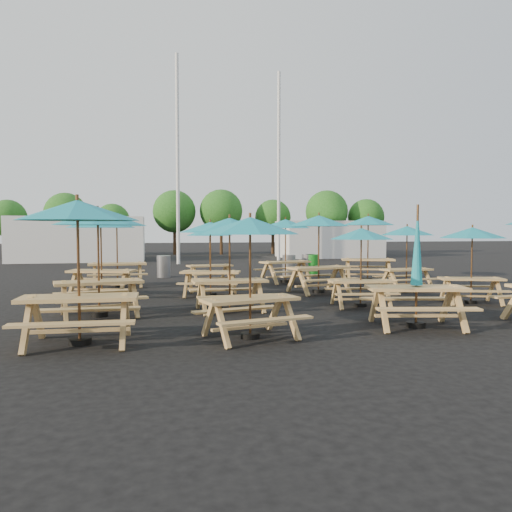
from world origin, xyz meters
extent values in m
plane|color=black|center=(0.00, 0.00, 0.00)|extent=(120.00, 120.00, 0.00)
cube|color=tan|center=(-4.73, -6.07, 0.82)|extent=(2.01, 0.83, 0.07)
cube|color=tan|center=(-4.75, -6.80, 0.50)|extent=(2.00, 0.33, 0.04)
cube|color=tan|center=(-4.70, -5.34, 0.50)|extent=(2.00, 0.33, 0.04)
cylinder|color=black|center=(-4.73, -6.07, 0.06)|extent=(0.40, 0.40, 0.11)
cylinder|color=brown|center=(-4.73, -6.07, 1.27)|extent=(0.05, 0.05, 2.54)
cone|color=teal|center=(-4.73, -6.07, 2.35)|extent=(2.16, 2.16, 0.35)
cube|color=tan|center=(-4.68, -3.23, 0.80)|extent=(2.06, 1.15, 0.06)
cube|color=tan|center=(-4.53, -3.92, 0.49)|extent=(1.95, 0.67, 0.04)
cube|color=tan|center=(-4.83, -2.53, 0.49)|extent=(1.95, 0.67, 0.04)
cylinder|color=black|center=(-4.68, -3.23, 0.05)|extent=(0.39, 0.39, 0.11)
cylinder|color=brown|center=(-4.68, -3.23, 1.24)|extent=(0.05, 0.05, 2.48)
cone|color=teal|center=(-4.68, -3.23, 2.29)|extent=(2.43, 2.43, 0.34)
cube|color=tan|center=(-4.95, 0.17, 0.78)|extent=(2.02, 1.19, 0.06)
cube|color=tan|center=(-5.12, -0.51, 0.47)|extent=(1.90, 0.73, 0.04)
cube|color=tan|center=(-4.77, 0.84, 0.47)|extent=(1.90, 0.73, 0.04)
cylinder|color=black|center=(-4.95, 0.17, 0.05)|extent=(0.38, 0.38, 0.11)
cylinder|color=brown|center=(-4.95, 0.17, 1.21)|extent=(0.05, 0.05, 2.42)
cone|color=teal|center=(-4.95, 0.17, 2.23)|extent=(2.43, 2.43, 0.34)
cube|color=tan|center=(-4.67, 2.82, 0.80)|extent=(2.01, 0.92, 0.07)
cube|color=tan|center=(-4.61, 2.11, 0.49)|extent=(1.97, 0.43, 0.04)
cube|color=tan|center=(-4.73, 3.54, 0.49)|extent=(1.97, 0.43, 0.04)
cylinder|color=black|center=(-4.67, 2.82, 0.05)|extent=(0.39, 0.39, 0.11)
cylinder|color=brown|center=(-4.67, 2.82, 1.25)|extent=(0.05, 0.05, 2.50)
cone|color=teal|center=(-4.67, 2.82, 2.31)|extent=(2.22, 2.22, 0.35)
cube|color=tan|center=(-1.71, -6.20, 0.73)|extent=(1.88, 1.11, 0.06)
cube|color=tan|center=(-1.55, -6.83, 0.44)|extent=(1.77, 0.68, 0.04)
cube|color=tan|center=(-1.87, -5.57, 0.44)|extent=(1.77, 0.68, 0.04)
cylinder|color=black|center=(-1.71, -6.20, 0.05)|extent=(0.35, 0.35, 0.10)
cylinder|color=brown|center=(-1.71, -6.20, 1.13)|extent=(0.04, 0.04, 2.26)
cone|color=teal|center=(-1.71, -6.20, 2.08)|extent=(2.27, 2.27, 0.31)
cube|color=tan|center=(-1.61, -3.07, 0.74)|extent=(1.85, 0.81, 0.06)
cube|color=tan|center=(-1.57, -3.74, 0.45)|extent=(1.82, 0.36, 0.04)
cube|color=tan|center=(-1.65, -2.41, 0.45)|extent=(1.82, 0.36, 0.04)
cylinder|color=black|center=(-1.61, -3.07, 0.05)|extent=(0.36, 0.36, 0.10)
cylinder|color=brown|center=(-1.61, -3.07, 1.16)|extent=(0.04, 0.04, 2.31)
cone|color=teal|center=(-1.61, -3.07, 2.13)|extent=(2.02, 2.02, 0.32)
cube|color=tan|center=(-1.76, -0.21, 0.72)|extent=(1.88, 1.12, 0.06)
cube|color=tan|center=(-1.93, -0.84, 0.44)|extent=(1.76, 0.70, 0.04)
cube|color=tan|center=(-1.59, 0.41, 0.44)|extent=(1.76, 0.70, 0.04)
cylinder|color=black|center=(-1.76, -0.21, 0.05)|extent=(0.35, 0.35, 0.10)
cylinder|color=brown|center=(-1.76, -0.21, 1.13)|extent=(0.04, 0.04, 2.25)
cone|color=teal|center=(-1.76, -0.21, 2.07)|extent=(2.28, 2.28, 0.31)
cube|color=tan|center=(-1.40, 3.15, 0.67)|extent=(1.73, 0.94, 0.05)
cube|color=tan|center=(-1.29, 2.56, 0.41)|extent=(1.65, 0.53, 0.04)
cube|color=tan|center=(-1.51, 3.73, 0.41)|extent=(1.65, 0.53, 0.04)
cylinder|color=black|center=(-1.40, 3.15, 0.05)|extent=(0.33, 0.33, 0.09)
cylinder|color=brown|center=(-1.40, 3.15, 1.05)|extent=(0.04, 0.04, 2.09)
cone|color=teal|center=(-1.40, 3.15, 1.93)|extent=(2.02, 2.02, 0.29)
cube|color=tan|center=(1.83, -5.88, 0.81)|extent=(2.08, 1.14, 0.07)
cube|color=tan|center=(1.68, -6.58, 0.49)|extent=(1.99, 0.66, 0.04)
cube|color=tan|center=(1.97, -5.17, 0.49)|extent=(1.99, 0.66, 0.04)
cylinder|color=black|center=(1.83, -5.88, 0.05)|extent=(0.39, 0.39, 0.11)
cylinder|color=brown|center=(1.83, -5.88, 1.26)|extent=(0.05, 0.05, 2.52)
cone|color=teal|center=(1.83, -5.88, 1.70)|extent=(0.24, 0.24, 1.64)
cube|color=tan|center=(1.84, -3.07, 0.66)|extent=(1.68, 0.82, 0.05)
cube|color=tan|center=(1.77, -3.65, 0.40)|extent=(1.63, 0.41, 0.04)
cube|color=tan|center=(1.91, -2.48, 0.40)|extent=(1.63, 0.41, 0.04)
cylinder|color=black|center=(1.84, -3.07, 0.04)|extent=(0.32, 0.32, 0.09)
cylinder|color=brown|center=(1.84, -3.07, 1.03)|extent=(0.04, 0.04, 2.06)
cone|color=teal|center=(1.84, -3.07, 1.90)|extent=(1.89, 1.89, 0.29)
cube|color=tan|center=(1.68, -0.15, 0.80)|extent=(2.05, 1.16, 0.06)
cube|color=tan|center=(1.84, -0.84, 0.48)|extent=(1.95, 0.69, 0.04)
cube|color=tan|center=(1.53, 0.54, 0.48)|extent=(1.95, 0.69, 0.04)
cylinder|color=black|center=(1.68, -0.15, 0.05)|extent=(0.39, 0.39, 0.11)
cylinder|color=brown|center=(1.68, -0.15, 1.24)|extent=(0.05, 0.05, 2.47)
cone|color=teal|center=(1.68, -0.15, 2.28)|extent=(2.44, 2.44, 0.34)
cube|color=tan|center=(1.46, 3.04, 0.78)|extent=(2.02, 1.24, 0.06)
cube|color=tan|center=(1.65, 2.38, 0.47)|extent=(1.88, 0.79, 0.04)
cube|color=tan|center=(1.26, 3.71, 0.47)|extent=(1.88, 0.79, 0.04)
cylinder|color=black|center=(1.46, 3.04, 0.05)|extent=(0.38, 0.38, 0.10)
cylinder|color=brown|center=(1.46, 3.04, 1.21)|extent=(0.05, 0.05, 2.41)
cone|color=teal|center=(1.46, 3.04, 2.22)|extent=(2.47, 2.47, 0.34)
cube|color=tan|center=(5.00, -3.16, 0.67)|extent=(1.75, 1.07, 0.05)
cube|color=tan|center=(4.83, -3.74, 0.41)|extent=(1.63, 0.68, 0.04)
cube|color=tan|center=(5.17, -2.59, 0.41)|extent=(1.63, 0.68, 0.04)
cylinder|color=black|center=(5.00, -3.16, 0.05)|extent=(0.33, 0.33, 0.09)
cylinder|color=brown|center=(5.00, -3.16, 1.04)|extent=(0.04, 0.04, 2.09)
cone|color=teal|center=(5.00, -3.16, 1.92)|extent=(2.14, 2.14, 0.29)
cube|color=tan|center=(4.73, -0.12, 0.69)|extent=(1.74, 0.84, 0.06)
cube|color=tan|center=(4.81, -0.73, 0.42)|extent=(1.69, 0.43, 0.04)
cube|color=tan|center=(4.66, 0.49, 0.42)|extent=(1.69, 0.43, 0.04)
cylinder|color=black|center=(4.73, -0.12, 0.05)|extent=(0.33, 0.33, 0.09)
cylinder|color=brown|center=(4.73, -0.12, 1.07)|extent=(0.04, 0.04, 2.14)
cone|color=teal|center=(4.73, -0.12, 1.97)|extent=(1.95, 1.95, 0.30)
cube|color=tan|center=(4.81, 3.07, 0.82)|extent=(2.14, 1.33, 0.07)
cube|color=tan|center=(4.59, 2.37, 0.50)|extent=(1.99, 0.85, 0.04)
cube|color=tan|center=(5.02, 3.77, 0.50)|extent=(1.99, 0.85, 0.04)
cylinder|color=black|center=(4.81, 3.07, 0.06)|extent=(0.40, 0.40, 0.11)
cylinder|color=brown|center=(4.81, 3.07, 1.28)|extent=(0.05, 0.05, 2.55)
cone|color=teal|center=(4.81, 3.07, 2.35)|extent=(2.63, 2.63, 0.36)
cylinder|color=gray|center=(-3.01, 6.04, 0.46)|extent=(0.57, 0.57, 0.91)
cylinder|color=gray|center=(2.30, 5.57, 0.46)|extent=(0.57, 0.57, 0.91)
cylinder|color=#19891F|center=(3.40, 5.80, 0.46)|extent=(0.57, 0.57, 0.91)
cylinder|color=gray|center=(3.27, 5.88, 0.46)|extent=(0.57, 0.57, 0.91)
cylinder|color=silver|center=(-2.00, 14.00, 6.00)|extent=(0.20, 0.20, 12.00)
cylinder|color=silver|center=(4.50, 16.00, 6.00)|extent=(0.20, 0.20, 12.00)
cube|color=silver|center=(-8.00, 18.00, 1.40)|extent=(8.00, 4.00, 2.80)
cube|color=silver|center=(9.00, 19.00, 1.30)|extent=(7.00, 4.00, 2.60)
cylinder|color=#382314|center=(-14.07, 25.25, 0.96)|extent=(0.24, 0.24, 1.92)
sphere|color=#1E5919|center=(-14.07, 25.25, 2.84)|extent=(2.80, 2.80, 2.80)
cylinder|color=#382314|center=(-9.74, 23.90, 1.07)|extent=(0.24, 0.24, 2.14)
sphere|color=#1E5919|center=(-9.74, 23.90, 3.16)|extent=(3.11, 3.11, 3.11)
cylinder|color=#382314|center=(-6.39, 23.65, 0.89)|extent=(0.24, 0.24, 1.78)
sphere|color=#1E5919|center=(-6.39, 23.65, 2.63)|extent=(2.59, 2.59, 2.59)
cylinder|color=#382314|center=(-1.75, 24.72, 1.16)|extent=(0.24, 0.24, 2.31)
sphere|color=#1E5919|center=(-1.75, 24.72, 3.41)|extent=(3.36, 3.36, 3.36)
cylinder|color=#382314|center=(1.90, 24.26, 1.17)|extent=(0.24, 0.24, 2.35)
sphere|color=#1E5919|center=(1.90, 24.26, 3.47)|extent=(3.41, 3.41, 3.41)
cylinder|color=#382314|center=(6.22, 24.67, 1.01)|extent=(0.24, 0.24, 2.02)
sphere|color=#1E5919|center=(6.22, 24.67, 2.98)|extent=(2.94, 2.94, 2.94)
cylinder|color=#382314|center=(10.23, 22.90, 1.16)|extent=(0.24, 0.24, 2.32)
sphere|color=#1E5919|center=(10.23, 22.90, 3.43)|extent=(3.38, 3.38, 3.38)
cylinder|color=#382314|center=(13.63, 22.92, 1.02)|extent=(0.24, 0.24, 2.03)
sphere|color=#1E5919|center=(13.63, 22.92, 3.00)|extent=(2.95, 2.95, 2.95)
camera|label=1|loc=(-3.46, -15.15, 2.02)|focal=35.00mm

